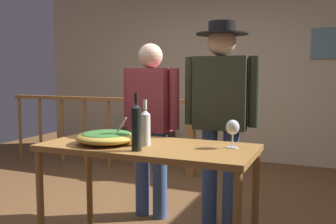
# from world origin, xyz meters

# --- Properties ---
(ground_plane) EXTENTS (8.31, 8.31, 0.00)m
(ground_plane) POSITION_xyz_m (0.00, 0.00, 0.00)
(ground_plane) COLOR brown
(back_wall) EXTENTS (6.39, 0.10, 2.65)m
(back_wall) POSITION_xyz_m (0.00, 2.69, 1.32)
(back_wall) COLOR beige
(back_wall) RESTS_ON ground_plane
(framed_picture) EXTENTS (0.45, 0.03, 0.42)m
(framed_picture) POSITION_xyz_m (1.41, 2.63, 1.71)
(framed_picture) COLOR slate
(stair_railing) EXTENTS (2.89, 0.10, 1.03)m
(stair_railing) POSITION_xyz_m (-1.13, 1.49, 0.62)
(stair_railing) COLOR #9E6B33
(stair_railing) RESTS_ON ground_plane
(tv_console) EXTENTS (0.90, 0.40, 0.42)m
(tv_console) POSITION_xyz_m (-1.23, 2.34, 0.21)
(tv_console) COLOR #38281E
(tv_console) RESTS_ON ground_plane
(flat_screen_tv) EXTENTS (0.53, 0.12, 0.40)m
(flat_screen_tv) POSITION_xyz_m (-1.23, 2.31, 0.66)
(flat_screen_tv) COLOR black
(flat_screen_tv) RESTS_ON tv_console
(serving_table) EXTENTS (1.47, 0.67, 0.82)m
(serving_table) POSITION_xyz_m (0.29, -0.63, 0.73)
(serving_table) COLOR #9E6B33
(serving_table) RESTS_ON ground_plane
(salad_bowl) EXTENTS (0.42, 0.42, 0.22)m
(salad_bowl) POSITION_xyz_m (0.02, -0.71, 0.87)
(salad_bowl) COLOR gold
(salad_bowl) RESTS_ON serving_table
(wine_glass) EXTENTS (0.09, 0.09, 0.19)m
(wine_glass) POSITION_xyz_m (0.86, -0.51, 0.95)
(wine_glass) COLOR silver
(wine_glass) RESTS_ON serving_table
(wine_bottle_dark) EXTENTS (0.06, 0.06, 0.37)m
(wine_bottle_dark) POSITION_xyz_m (0.32, -0.84, 0.97)
(wine_bottle_dark) COLOR black
(wine_bottle_dark) RESTS_ON serving_table
(wine_bottle_clear) EXTENTS (0.07, 0.07, 0.31)m
(wine_bottle_clear) POSITION_xyz_m (0.29, -0.66, 0.94)
(wine_bottle_clear) COLOR silver
(wine_bottle_clear) RESTS_ON serving_table
(mug_teal) EXTENTS (0.12, 0.08, 0.08)m
(mug_teal) POSITION_xyz_m (0.10, -0.42, 0.86)
(mug_teal) COLOR teal
(mug_teal) RESTS_ON serving_table
(person_standing_left) EXTENTS (0.55, 0.24, 1.57)m
(person_standing_left) POSITION_xyz_m (-0.03, 0.10, 0.92)
(person_standing_left) COLOR #3D5684
(person_standing_left) RESTS_ON ground_plane
(person_standing_right) EXTENTS (0.62, 0.42, 1.72)m
(person_standing_right) POSITION_xyz_m (0.62, 0.10, 1.04)
(person_standing_right) COLOR #3D5684
(person_standing_right) RESTS_ON ground_plane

